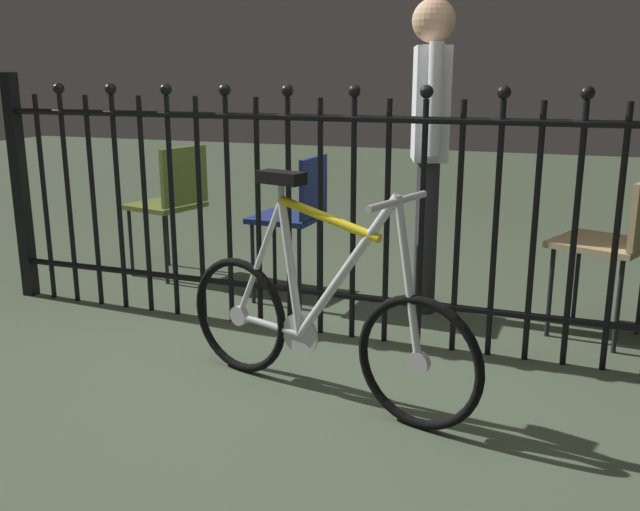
{
  "coord_description": "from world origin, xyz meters",
  "views": [
    {
      "loc": [
        1.1,
        -2.54,
        1.31
      ],
      "look_at": [
        0.08,
        0.21,
        0.55
      ],
      "focal_mm": 39.44,
      "sensor_mm": 36.0,
      "label": 1
    }
  ],
  "objects_px": {
    "person_visitor": "(430,129)",
    "chair_olive": "(173,197)",
    "chair_navy": "(297,211)",
    "bicycle": "(320,320)",
    "chair_tan": "(617,238)"
  },
  "relations": [
    {
      "from": "person_visitor",
      "to": "chair_olive",
      "type": "bearing_deg",
      "value": 177.45
    },
    {
      "from": "chair_navy",
      "to": "chair_olive",
      "type": "distance_m",
      "value": 0.98
    },
    {
      "from": "bicycle",
      "to": "person_visitor",
      "type": "bearing_deg",
      "value": 83.12
    },
    {
      "from": "bicycle",
      "to": "person_visitor",
      "type": "xyz_separation_m",
      "value": [
        0.16,
        1.3,
        0.68
      ]
    },
    {
      "from": "bicycle",
      "to": "chair_olive",
      "type": "height_order",
      "value": "bicycle"
    },
    {
      "from": "bicycle",
      "to": "chair_navy",
      "type": "bearing_deg",
      "value": 116.2
    },
    {
      "from": "bicycle",
      "to": "chair_tan",
      "type": "relative_size",
      "value": 1.67
    },
    {
      "from": "person_visitor",
      "to": "chair_navy",
      "type": "bearing_deg",
      "value": -170.3
    },
    {
      "from": "chair_olive",
      "to": "person_visitor",
      "type": "xyz_separation_m",
      "value": [
        1.69,
        -0.08,
        0.49
      ]
    },
    {
      "from": "chair_tan",
      "to": "chair_olive",
      "type": "xyz_separation_m",
      "value": [
        -2.67,
        0.24,
        0.0
      ]
    },
    {
      "from": "bicycle",
      "to": "chair_navy",
      "type": "distance_m",
      "value": 1.32
    },
    {
      "from": "chair_navy",
      "to": "bicycle",
      "type": "bearing_deg",
      "value": -63.8
    },
    {
      "from": "bicycle",
      "to": "chair_olive",
      "type": "xyz_separation_m",
      "value": [
        -1.53,
        1.37,
        0.2
      ]
    },
    {
      "from": "chair_tan",
      "to": "chair_olive",
      "type": "height_order",
      "value": "chair_olive"
    },
    {
      "from": "chair_navy",
      "to": "chair_olive",
      "type": "bearing_deg",
      "value": 168.16
    }
  ]
}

